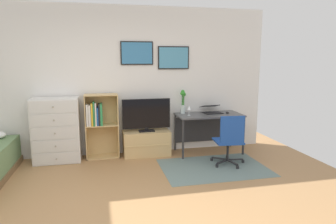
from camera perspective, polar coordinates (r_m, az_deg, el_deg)
ground_plane at (r=3.67m, az=-9.96°, el=-18.89°), size 7.20×7.20×0.00m
wall_back_with_posters at (r=5.67m, az=-11.57°, el=5.65°), size 6.12×0.09×2.70m
area_rug at (r=5.13m, az=8.56°, el=-10.20°), size 1.70×1.20×0.01m
dresser at (r=5.56m, az=-20.13°, el=-3.23°), size 0.77×0.46×1.11m
bookshelf at (r=5.55m, az=-12.77°, el=-1.69°), size 0.58×0.30×1.15m
tv_stand at (r=5.67m, az=-4.03°, el=-5.80°), size 0.85×0.41×0.45m
television at (r=5.52m, az=-4.06°, el=-0.59°), size 0.87×0.16×0.60m
desk at (r=5.84m, az=7.37°, el=-1.54°), size 1.22×0.62×0.74m
office_chair at (r=5.15m, az=11.48°, el=-4.94°), size 0.57×0.58×0.86m
laptop at (r=5.88m, az=8.12°, el=0.43°), size 0.38×0.40×0.15m
computer_mouse at (r=5.87m, az=11.04°, el=-0.09°), size 0.06×0.10×0.03m
bamboo_vase at (r=5.74m, az=2.81°, el=2.05°), size 0.11×0.11×0.44m
wine_glass at (r=5.55m, az=3.96°, el=0.73°), size 0.07×0.07×0.18m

